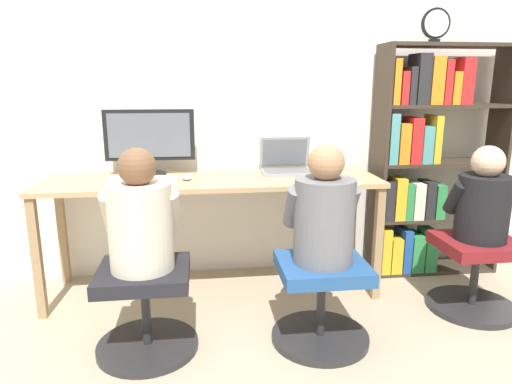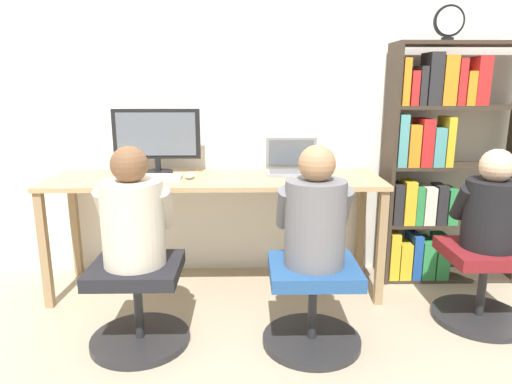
{
  "view_description": "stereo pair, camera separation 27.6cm",
  "coord_description": "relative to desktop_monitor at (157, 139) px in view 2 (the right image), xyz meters",
  "views": [
    {
      "loc": [
        -0.07,
        -2.57,
        1.36
      ],
      "look_at": [
        0.26,
        0.11,
        0.71
      ],
      "focal_mm": 32.0,
      "sensor_mm": 36.0,
      "label": 1
    },
    {
      "loc": [
        0.21,
        -2.59,
        1.36
      ],
      "look_at": [
        0.26,
        0.11,
        0.71
      ],
      "focal_mm": 32.0,
      "sensor_mm": 36.0,
      "label": 2
    }
  ],
  "objects": [
    {
      "name": "ground_plane",
      "position": [
        0.39,
        -0.45,
        -1.0
      ],
      "size": [
        14.0,
        14.0,
        0.0
      ],
      "primitive_type": "plane",
      "color": "tan"
    },
    {
      "name": "wall_back",
      "position": [
        0.39,
        0.2,
        0.3
      ],
      "size": [
        10.0,
        0.05,
        2.6
      ],
      "color": "white",
      "rests_on": "ground_plane"
    },
    {
      "name": "desk",
      "position": [
        0.39,
        -0.15,
        -0.31
      ],
      "size": [
        2.13,
        0.59,
        0.77
      ],
      "color": "tan",
      "rests_on": "ground_plane"
    },
    {
      "name": "desktop_monitor",
      "position": [
        0.0,
        0.0,
        0.0
      ],
      "size": [
        0.58,
        0.19,
        0.43
      ],
      "color": "black",
      "rests_on": "desk"
    },
    {
      "name": "laptop",
      "position": [
        0.9,
        -0.03,
        -0.18
      ],
      "size": [
        0.35,
        0.27,
        0.24
      ],
      "color": "gray",
      "rests_on": "desk"
    },
    {
      "name": "keyboard",
      "position": [
        -0.03,
        -0.2,
        -0.22
      ],
      "size": [
        0.43,
        0.15,
        0.03
      ],
      "color": "silver",
      "rests_on": "desk"
    },
    {
      "name": "computer_mouse_by_keyboard",
      "position": [
        0.23,
        -0.18,
        -0.21
      ],
      "size": [
        0.06,
        0.11,
        0.04
      ],
      "color": "silver",
      "rests_on": "desk"
    },
    {
      "name": "office_chair_left",
      "position": [
        0.02,
        -0.82,
        -0.75
      ],
      "size": [
        0.52,
        0.52,
        0.45
      ],
      "color": "#262628",
      "rests_on": "ground_plane"
    },
    {
      "name": "office_chair_right",
      "position": [
        0.94,
        -0.85,
        -0.75
      ],
      "size": [
        0.52,
        0.52,
        0.45
      ],
      "color": "#262628",
      "rests_on": "ground_plane"
    },
    {
      "name": "person_at_monitor",
      "position": [
        0.02,
        -0.82,
        -0.29
      ],
      "size": [
        0.39,
        0.32,
        0.61
      ],
      "color": "beige",
      "rests_on": "office_chair_left"
    },
    {
      "name": "person_at_laptop",
      "position": [
        0.94,
        -0.85,
        -0.28
      ],
      "size": [
        0.38,
        0.32,
        0.61
      ],
      "color": "slate",
      "rests_on": "office_chair_right"
    },
    {
      "name": "bookshelf",
      "position": [
        1.87,
        -0.02,
        -0.2
      ],
      "size": [
        0.91,
        0.27,
        1.62
      ],
      "color": "#382D23",
      "rests_on": "ground_plane"
    },
    {
      "name": "desk_clock",
      "position": [
        1.85,
        -0.07,
        0.73
      ],
      "size": [
        0.19,
        0.03,
        0.21
      ],
      "color": "black",
      "rests_on": "bookshelf"
    },
    {
      "name": "office_chair_side",
      "position": [
        1.96,
        -0.62,
        -0.75
      ],
      "size": [
        0.52,
        0.52,
        0.45
      ],
      "color": "#262628",
      "rests_on": "ground_plane"
    },
    {
      "name": "person_near_shelf",
      "position": [
        1.96,
        -0.62,
        -0.31
      ],
      "size": [
        0.37,
        0.3,
        0.56
      ],
      "color": "black",
      "rests_on": "office_chair_side"
    }
  ]
}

